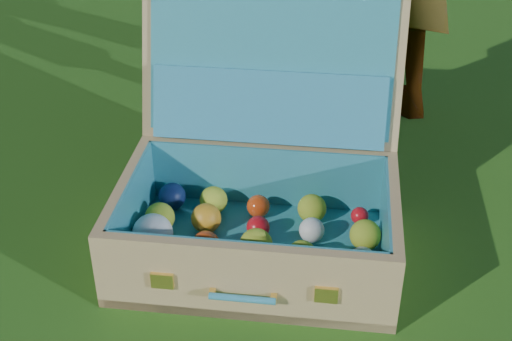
# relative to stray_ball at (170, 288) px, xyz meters

# --- Properties ---
(ground) EXTENTS (60.00, 60.00, 0.00)m
(ground) POSITION_rel_stray_ball_xyz_m (0.36, -0.02, -0.03)
(ground) COLOR #215114
(ground) RESTS_ON ground
(stray_ball) EXTENTS (0.06, 0.06, 0.06)m
(stray_ball) POSITION_rel_stray_ball_xyz_m (0.00, 0.00, 0.00)
(stray_ball) COLOR #3B5E9B
(stray_ball) RESTS_ON ground
(suitcase) EXTENTS (0.71, 0.67, 0.59)m
(suitcase) POSITION_rel_stray_ball_xyz_m (0.20, 0.23, 0.14)
(suitcase) COLOR tan
(suitcase) RESTS_ON ground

